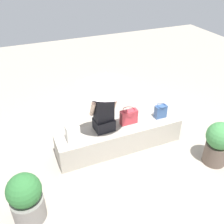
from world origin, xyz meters
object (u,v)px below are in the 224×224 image
object	(u,v)px
person_seated	(104,111)
shoulder_bag_spare	(73,133)
planter_far	(26,198)
planter_near	(218,142)
parasol	(106,80)
tote_bag_canvas	(161,111)
handbag_black	(129,117)

from	to	relation	value
person_seated	shoulder_bag_spare	bearing A→B (deg)	8.56
shoulder_bag_spare	planter_far	xyz separation A→B (m)	(0.90, 0.85, -0.23)
shoulder_bag_spare	planter_near	size ratio (longest dim) A/B	0.39
person_seated	planter_far	distance (m)	1.82
shoulder_bag_spare	planter_near	distance (m)	2.47
person_seated	parasol	bearing A→B (deg)	115.75
person_seated	tote_bag_canvas	bearing A→B (deg)	176.95
person_seated	planter_far	xyz separation A→B (m)	(1.49, 0.93, -0.46)
tote_bag_canvas	planter_near	world-z (taller)	planter_near
handbag_black	shoulder_bag_spare	distance (m)	1.08
person_seated	handbag_black	size ratio (longest dim) A/B	2.82
person_seated	planter_near	bearing A→B (deg)	147.57
parasol	tote_bag_canvas	bearing A→B (deg)	-179.87
tote_bag_canvas	parasol	bearing A→B (deg)	0.13
planter_near	tote_bag_canvas	bearing A→B (deg)	-61.68
shoulder_bag_spare	handbag_black	bearing A→B (deg)	-175.39
parasol	tote_bag_canvas	xyz separation A→B (m)	(-1.10, -0.00, -0.86)
handbag_black	shoulder_bag_spare	world-z (taller)	shoulder_bag_spare
tote_bag_canvas	planter_near	bearing A→B (deg)	118.32
handbag_black	tote_bag_canvas	distance (m)	0.65
parasol	shoulder_bag_spare	world-z (taller)	parasol
parasol	handbag_black	distance (m)	0.96
planter_near	planter_far	bearing A→B (deg)	-2.33
parasol	shoulder_bag_spare	size ratio (longest dim) A/B	3.60
shoulder_bag_spare	planter_near	bearing A→B (deg)	156.71
person_seated	handbag_black	xyz separation A→B (m)	(-0.49, 0.00, -0.24)
parasol	planter_far	distance (m)	2.05
parasol	shoulder_bag_spare	xyz separation A→B (m)	(0.62, 0.03, -0.84)
parasol	planter_far	xyz separation A→B (m)	(1.52, 0.87, -1.07)
tote_bag_canvas	planter_far	size ratio (longest dim) A/B	0.35
handbag_black	planter_far	distance (m)	2.20
person_seated	tote_bag_canvas	xyz separation A→B (m)	(-1.13, 0.06, -0.25)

